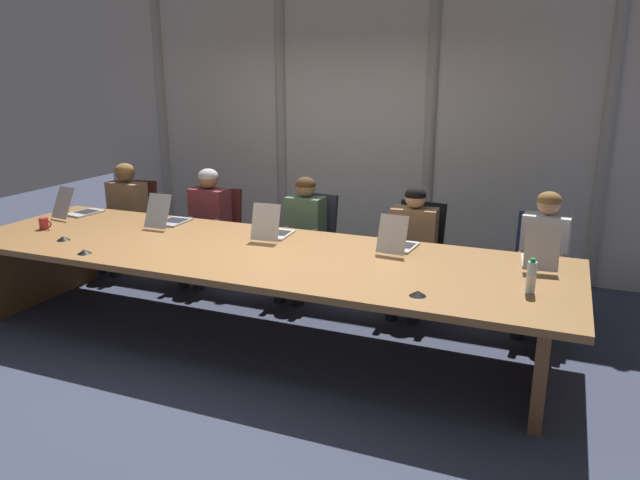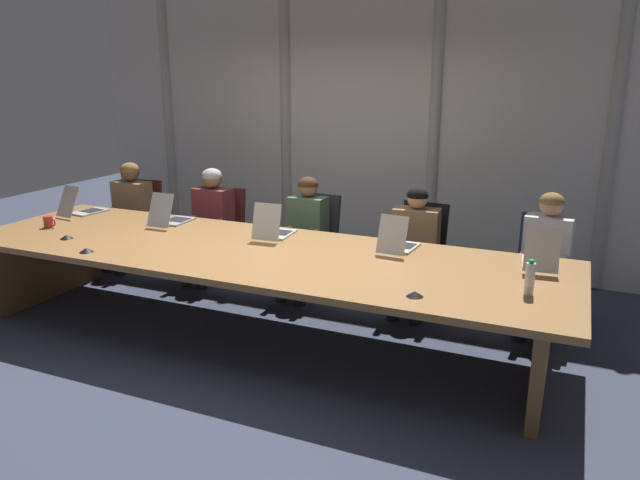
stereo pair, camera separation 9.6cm
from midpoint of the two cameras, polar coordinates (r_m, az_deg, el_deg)
The scene contains 23 objects.
ground_plane at distance 5.08m, azimuth -6.89°, elevation -8.95°, with size 13.40×13.40×0.00m, color #383D51.
conference_table at distance 4.85m, azimuth -7.12°, elevation -2.34°, with size 4.99×1.48×0.74m.
curtain_backdrop at distance 6.80m, azimuth 2.53°, elevation 10.50°, with size 6.70×0.17×2.98m.
laptop_left_end at distance 6.39m, azimuth -22.42°, elevation 2.68°, with size 0.27×0.49×0.30m.
laptop_left_mid at distance 5.74m, azimuth -14.67°, elevation 2.02°, with size 0.24×0.47×0.31m.
laptop_center at distance 5.14m, azimuth -5.04°, elevation 0.92°, with size 0.27×0.43×0.32m.
laptop_right_mid at distance 4.80m, azimuth 6.87°, elevation -0.24°, with size 0.26×0.44×0.31m.
laptop_right_end at distance 4.64m, azimuth 19.57°, elevation -1.58°, with size 0.28×0.44×0.32m.
office_chair_left_end at distance 7.08m, azimuth -17.73°, elevation 0.58°, with size 0.60×0.60×0.93m.
office_chair_left_mid at distance 6.45m, azimuth -10.22°, elevation -0.40°, with size 0.60×0.60×0.91m.
office_chair_center at distance 5.97m, azimuth -1.55°, elevation -1.41°, with size 0.60×0.60×0.94m.
office_chair_right_mid at distance 5.64m, azimuth 8.45°, elevation -2.60°, with size 0.60×0.60×0.94m.
office_chair_right_end at distance 5.51m, azimuth 19.52°, elevation -3.87°, with size 0.60×0.60×0.93m.
person_left_end at distance 6.89m, azimuth -18.65°, elevation 2.80°, with size 0.44×0.56×1.15m.
person_left_mid at distance 6.26m, azimuth -11.29°, elevation 2.09°, with size 0.42×0.56×1.16m.
person_center at distance 5.74m, azimuth -2.23°, elevation 0.98°, with size 0.37×0.55×1.14m.
person_right_mid at distance 5.41m, azimuth 8.22°, elevation -0.21°, with size 0.43×0.56×1.12m.
person_right_end at distance 5.26m, azimuth 19.93°, elevation -1.21°, with size 0.41×0.57×1.17m.
water_bottle_primary at distance 4.04m, azimuth 18.81°, elevation -3.41°, with size 0.06×0.06×0.23m.
coffee_mug_near at distance 5.97m, azimuth -25.17°, elevation 1.45°, with size 0.13×0.08×0.10m.
conference_mic_left_side at distance 5.04m, azimuth -22.01°, elevation -1.02°, with size 0.11×0.11×0.04m, color black.
conference_mic_middle at distance 5.50m, azimuth -23.69°, elevation 0.15°, with size 0.11×0.11×0.04m, color black.
conference_mic_right_side at distance 3.85m, azimuth 8.57°, elevation -5.04°, with size 0.11×0.11×0.04m, color black.
Camera 1 is at (2.24, -4.03, 2.12)m, focal length 33.65 mm.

